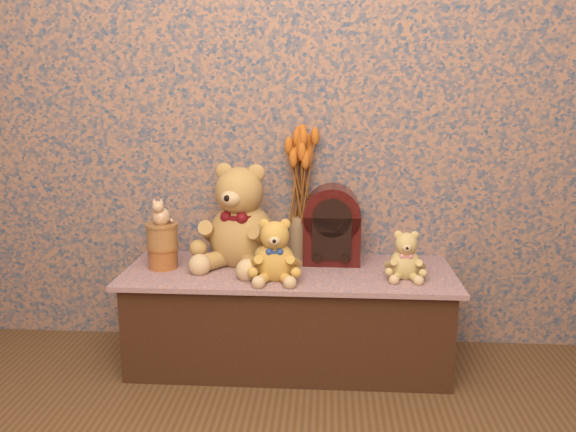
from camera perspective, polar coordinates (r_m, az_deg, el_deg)
name	(u,v)px	position (r m, az deg, el deg)	size (l,w,h in m)	color
display_shelf	(289,316)	(2.53, 0.08, -9.67)	(1.36, 0.53, 0.41)	#3A4978
teddy_large	(242,210)	(2.50, -4.49, 0.54)	(0.37, 0.44, 0.46)	#AF7D44
teddy_medium	(275,247)	(2.31, -1.27, -2.99)	(0.21, 0.25, 0.26)	gold
teddy_small	(406,252)	(2.38, 11.27, -3.47)	(0.16, 0.19, 0.21)	tan
cathedral_radio	(332,224)	(2.54, 4.25, -0.79)	(0.24, 0.17, 0.33)	#350909
ceramic_vase	(301,237)	(2.63, 1.31, -2.01)	(0.11, 0.11, 0.18)	tan
dried_stalks	(302,166)	(2.57, 1.34, 4.82)	(0.24, 0.24, 0.45)	orange
biscuit_tin_lower	(163,258)	(2.53, -11.95, -3.95)	(0.12, 0.12, 0.09)	#B38A34
biscuit_tin_upper	(162,236)	(2.51, -12.04, -1.89)	(0.13, 0.13, 0.10)	tan
cat_figurine	(161,211)	(2.48, -12.15, 0.51)	(0.08, 0.09, 0.12)	silver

